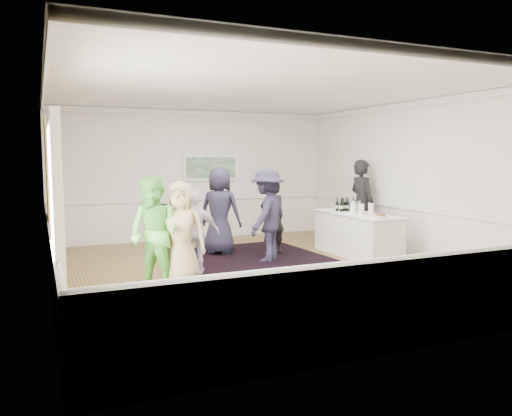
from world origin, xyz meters
name	(u,v)px	position (x,y,z in m)	size (l,w,h in m)	color
floor	(260,271)	(0.00, 0.00, 0.00)	(8.00, 8.00, 0.00)	olive
ceiling	(260,91)	(0.00, 0.00, 3.20)	(7.00, 8.00, 0.02)	white
wall_left	(46,188)	(-3.50, 0.00, 1.60)	(0.02, 8.00, 3.20)	white
wall_right	(415,179)	(3.50, 0.00, 1.60)	(0.02, 8.00, 3.20)	white
wall_back	(195,175)	(0.00, 4.00, 1.60)	(7.00, 0.02, 3.20)	white
wall_front	(416,202)	(0.00, -4.00, 1.60)	(7.00, 0.02, 3.20)	white
wainscoting	(260,244)	(0.00, 0.00, 0.50)	(7.00, 8.00, 1.00)	white
mirror	(48,172)	(-3.45, 1.30, 1.80)	(0.05, 1.25, 1.85)	gold
doorway	(55,214)	(-3.45, -1.90, 1.42)	(0.10, 1.78, 2.56)	white
landscape_painting	(211,168)	(0.40, 3.95, 1.78)	(1.44, 0.06, 0.66)	white
area_rug	(257,263)	(0.23, 0.62, 0.01)	(3.13, 4.11, 0.02)	black
serving_table	(357,234)	(2.46, 0.53, 0.45)	(0.84, 2.19, 0.89)	white
bartender	(362,203)	(3.20, 1.41, 1.00)	(0.73, 0.48, 1.99)	black
guest_tan	(180,233)	(-1.55, -0.33, 0.84)	(0.82, 0.54, 1.69)	tan
guest_green	(154,233)	(-2.00, -0.45, 0.89)	(0.86, 0.67, 1.77)	#62D153
guest_lilac	(195,233)	(-1.11, 0.31, 0.73)	(0.86, 0.36, 1.47)	silver
guest_dark_a	(267,215)	(0.50, 0.77, 0.92)	(1.18, 0.68, 1.83)	#252239
guest_dark_b	(272,217)	(0.89, 1.35, 0.79)	(0.57, 0.38, 1.57)	black
guest_navy	(220,211)	(-0.11, 1.82, 0.92)	(0.90, 0.58, 1.84)	#252239
wine_bottles	(345,204)	(2.47, 1.02, 1.04)	(0.43, 0.19, 0.31)	black
juice_pitchers	(362,208)	(2.45, 0.36, 1.01)	(0.42, 0.30, 0.24)	#5EAC3D
ice_bucket	(355,207)	(2.53, 0.74, 1.00)	(0.26, 0.26, 0.24)	silver
nut_bowl	(380,216)	(2.41, -0.30, 0.93)	(0.25, 0.25, 0.08)	white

